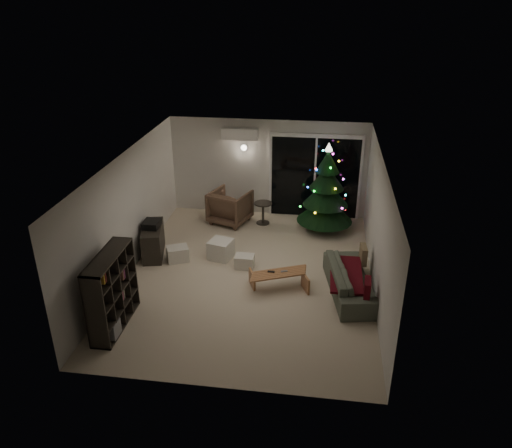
{
  "coord_description": "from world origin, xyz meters",
  "views": [
    {
      "loc": [
        1.37,
        -8.81,
        5.38
      ],
      "look_at": [
        0.1,
        0.3,
        1.05
      ],
      "focal_mm": 35.0,
      "sensor_mm": 36.0,
      "label": 1
    }
  ],
  "objects_px": {
    "sofa": "(351,280)",
    "christmas_tree": "(326,188)",
    "coffee_table": "(279,280)",
    "bookshelf": "(102,290)",
    "armchair": "(230,207)",
    "media_cabinet": "(153,241)"
  },
  "relations": [
    {
      "from": "bookshelf",
      "to": "christmas_tree",
      "type": "relative_size",
      "value": 0.63
    },
    {
      "from": "sofa",
      "to": "coffee_table",
      "type": "distance_m",
      "value": 1.41
    },
    {
      "from": "armchair",
      "to": "sofa",
      "type": "height_order",
      "value": "armchair"
    },
    {
      "from": "armchair",
      "to": "coffee_table",
      "type": "bearing_deg",
      "value": 136.79
    },
    {
      "from": "armchair",
      "to": "sofa",
      "type": "relative_size",
      "value": 0.48
    },
    {
      "from": "bookshelf",
      "to": "sofa",
      "type": "xyz_separation_m",
      "value": [
        4.3,
        1.61,
        -0.41
      ]
    },
    {
      "from": "bookshelf",
      "to": "coffee_table",
      "type": "height_order",
      "value": "bookshelf"
    },
    {
      "from": "bookshelf",
      "to": "armchair",
      "type": "height_order",
      "value": "bookshelf"
    },
    {
      "from": "sofa",
      "to": "coffee_table",
      "type": "height_order",
      "value": "sofa"
    },
    {
      "from": "coffee_table",
      "to": "armchair",
      "type": "bearing_deg",
      "value": 94.09
    },
    {
      "from": "bookshelf",
      "to": "media_cabinet",
      "type": "distance_m",
      "value": 2.62
    },
    {
      "from": "armchair",
      "to": "sofa",
      "type": "bearing_deg",
      "value": 154.55
    },
    {
      "from": "bookshelf",
      "to": "christmas_tree",
      "type": "distance_m",
      "value": 5.8
    },
    {
      "from": "bookshelf",
      "to": "coffee_table",
      "type": "distance_m",
      "value": 3.34
    },
    {
      "from": "media_cabinet",
      "to": "sofa",
      "type": "distance_m",
      "value": 4.41
    },
    {
      "from": "bookshelf",
      "to": "sofa",
      "type": "distance_m",
      "value": 4.61
    },
    {
      "from": "armchair",
      "to": "christmas_tree",
      "type": "bearing_deg",
      "value": -163.22
    },
    {
      "from": "armchair",
      "to": "sofa",
      "type": "xyz_separation_m",
      "value": [
        2.92,
        -2.91,
        -0.14
      ]
    },
    {
      "from": "armchair",
      "to": "coffee_table",
      "type": "xyz_separation_m",
      "value": [
        1.52,
        -2.94,
        -0.24
      ]
    },
    {
      "from": "sofa",
      "to": "christmas_tree",
      "type": "distance_m",
      "value": 2.97
    },
    {
      "from": "armchair",
      "to": "coffee_table",
      "type": "height_order",
      "value": "armchair"
    },
    {
      "from": "bookshelf",
      "to": "coffee_table",
      "type": "relative_size",
      "value": 1.24
    }
  ]
}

